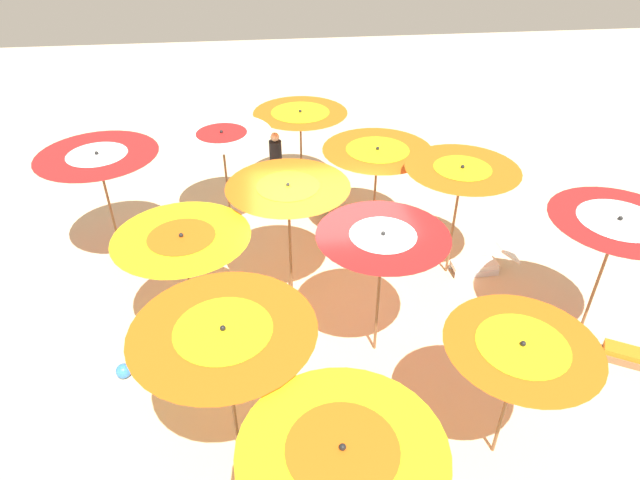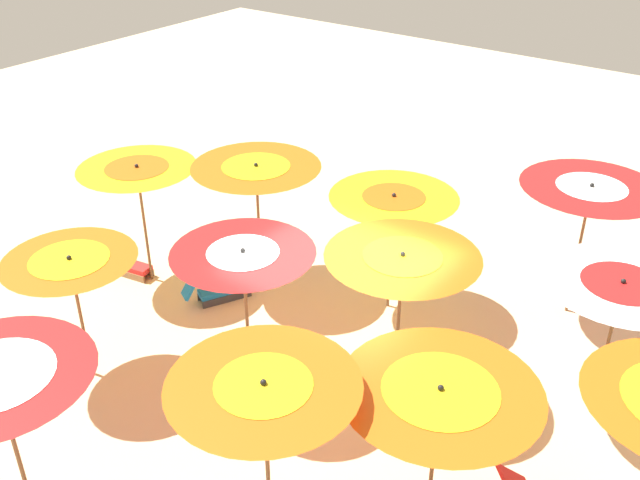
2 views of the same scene
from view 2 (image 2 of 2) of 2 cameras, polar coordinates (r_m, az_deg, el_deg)
ground at (r=11.13m, az=1.55°, el=-11.88°), size 38.57×38.57×0.04m
beach_umbrella_0 at (r=12.96m, az=-14.23°, el=4.95°), size 2.07×2.07×2.36m
beach_umbrella_1 at (r=10.86m, az=-19.13°, el=-2.11°), size 1.92×1.92×2.14m
beach_umbrella_3 at (r=12.54m, az=-5.06°, el=5.02°), size 2.26×2.26×2.41m
beach_umbrella_4 at (r=9.97m, az=-6.08°, el=-1.79°), size 2.02×2.02×2.41m
beach_umbrella_5 at (r=7.79m, az=-4.45°, el=-12.35°), size 2.10×2.10×2.41m
beach_umbrella_6 at (r=11.89m, az=5.83°, el=2.70°), size 2.14×2.14×2.23m
beach_umbrella_7 at (r=10.02m, az=6.51°, el=-2.17°), size 2.18×2.18×2.36m
beach_umbrella_8 at (r=8.12m, az=9.44°, el=-12.39°), size 2.25×2.25×2.18m
beach_umbrella_9 at (r=12.39m, az=20.57°, el=3.21°), size 2.27×2.27×2.47m
beach_umbrella_10 at (r=10.32m, az=22.66°, el=-4.08°), size 2.12×2.12×2.28m
lounger_2 at (r=14.16m, az=-15.15°, el=-1.78°), size 0.50×1.19×0.70m
lounger_4 at (r=13.03m, az=-8.05°, el=-3.92°), size 1.22×0.82×0.71m
beach_ball at (r=13.99m, az=5.32°, el=-1.60°), size 0.25×0.25×0.25m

